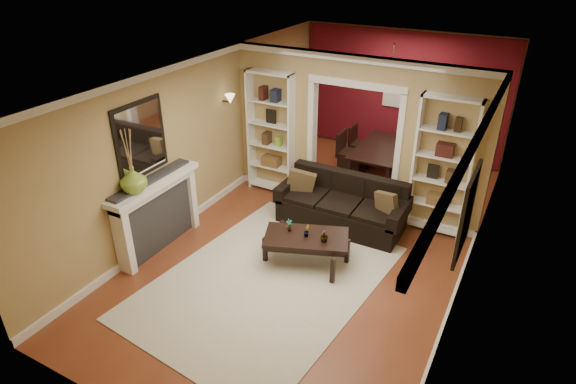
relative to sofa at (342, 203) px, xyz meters
The scene contains 30 objects.
floor 0.63m from the sofa, 106.08° to the right, with size 8.00×8.00×0.00m, color brown.
ceiling 2.33m from the sofa, 106.08° to the right, with size 8.00×8.00×0.00m, color white.
wall_back 3.67m from the sofa, 92.09° to the left, with size 8.00×8.00×0.00m, color tan.
wall_front 4.55m from the sofa, 91.67° to the right, with size 8.00×8.00×0.00m, color tan.
wall_left 2.59m from the sofa, 169.29° to the right, with size 8.00×8.00×0.00m, color tan.
wall_right 2.36m from the sofa, 11.98° to the right, with size 8.00×8.00×0.00m, color tan.
partition_wall 1.20m from the sofa, 99.81° to the left, with size 4.50×0.15×2.70m, color tan.
red_back_panel 3.64m from the sofa, 92.11° to the left, with size 4.44×0.04×2.64m, color maroon.
dining_window 3.66m from the sofa, 92.13° to the left, with size 0.78×0.03×0.98m, color #8CA5CC.
area_rug 1.98m from the sofa, 99.48° to the right, with size 2.69×3.76×0.01m, color beige.
sofa is the anchor object (origin of this frame).
pillow_left 0.79m from the sofa, behind, with size 0.46×0.13×0.46m, color brown.
pillow_right 0.79m from the sofa, ahead, with size 0.39×0.11×0.39m, color brown.
coffee_table 1.25m from the sofa, 92.00° to the right, with size 1.22×0.66×0.46m, color black.
plant_left 1.29m from the sofa, 104.86° to the right, with size 0.11×0.07×0.20m, color #336626.
plant_center 1.25m from the sofa, 92.00° to the right, with size 0.10×0.08×0.18m, color #336626.
plant_right 1.27m from the sofa, 78.94° to the right, with size 0.11×0.11×0.20m, color #336626.
bookshelf_left 1.92m from the sofa, 160.95° to the left, with size 0.90×0.30×2.30m, color white.
bookshelf_right 1.70m from the sofa, 22.21° to the left, with size 0.90×0.30×2.30m, color white.
fireplace 2.96m from the sofa, 138.70° to the right, with size 0.32×1.70×1.16m, color white.
vase 3.35m from the sofa, 133.61° to the right, with size 0.37×0.37×0.39m, color olive.
mirror 3.36m from the sofa, 140.43° to the right, with size 0.03×0.95×1.10m, color silver.
wall_sconce 2.68m from the sofa, behind, with size 0.18×0.18×0.22m, color #FFE0A5.
framed_art 2.78m from the sofa, 34.88° to the right, with size 0.04×0.85×1.05m, color black.
dining_table 2.23m from the sofa, 90.57° to the left, with size 0.95×1.71×0.60m, color black.
dining_chair_nw 2.01m from the sofa, 106.57° to the left, with size 0.46×0.46×0.93m, color black.
dining_chair_ne 1.99m from the sofa, 74.66° to the left, with size 0.44×0.44×0.90m, color black.
dining_chair_sw 2.59m from the sofa, 102.78° to the left, with size 0.43×0.43×0.87m, color black.
dining_chair_se 2.58m from the sofa, 78.19° to the left, with size 0.41×0.41×0.83m, color black.
chandelier 2.76m from the sofa, 93.30° to the left, with size 0.50×0.50×0.30m, color #2F2415.
Camera 1 is at (2.66, -6.14, 4.35)m, focal length 30.00 mm.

